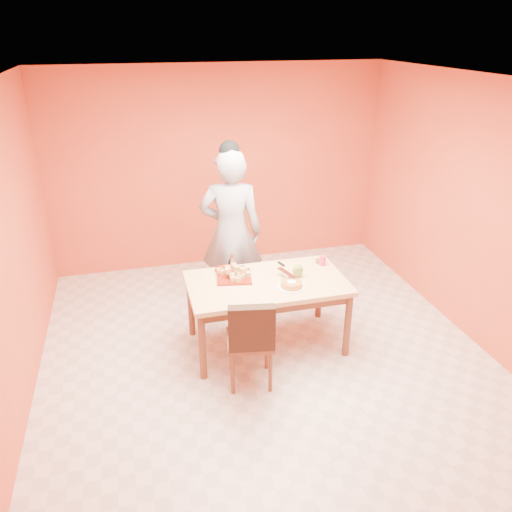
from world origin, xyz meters
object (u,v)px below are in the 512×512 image
object	(u,v)px
dining_table	(267,289)
magenta_glass	(322,261)
person	(231,233)
red_dinner_plate	(225,270)
checker_tin	(320,261)
sponge_cake	(292,284)
dining_chair	(251,339)
egg_ornament	(298,271)
pastry_platter	(234,277)

from	to	relation	value
dining_table	magenta_glass	world-z (taller)	magenta_glass
person	red_dinner_plate	bearing A→B (deg)	84.48
checker_tin	sponge_cake	bearing A→B (deg)	-136.27
red_dinner_plate	checker_tin	world-z (taller)	checker_tin
person	checker_tin	xyz separation A→B (m)	(0.87, -0.57, -0.19)
dining_table	dining_chair	distance (m)	0.67
egg_ornament	checker_tin	world-z (taller)	egg_ornament
red_dinner_plate	magenta_glass	world-z (taller)	magenta_glass
magenta_glass	sponge_cake	bearing A→B (deg)	-140.32
person	egg_ornament	bearing A→B (deg)	135.78
checker_tin	dining_table	bearing A→B (deg)	-158.05
egg_ornament	dining_table	bearing A→B (deg)	-168.41
pastry_platter	egg_ornament	bearing A→B (deg)	-12.48
red_dinner_plate	sponge_cake	distance (m)	0.77
person	checker_tin	size ratio (longest dim) A/B	19.00
pastry_platter	magenta_glass	distance (m)	0.99
person	sponge_cake	distance (m)	1.11
egg_ornament	magenta_glass	bearing A→B (deg)	37.97
red_dinner_plate	magenta_glass	size ratio (longest dim) A/B	2.19
egg_ornament	checker_tin	bearing A→B (deg)	45.07
person	magenta_glass	distance (m)	1.08
dining_chair	egg_ornament	bearing A→B (deg)	51.84
pastry_platter	sponge_cake	size ratio (longest dim) A/B	1.63
dining_table	dining_chair	size ratio (longest dim) A/B	1.70
dining_chair	red_dinner_plate	xyz separation A→B (m)	(-0.04, 0.91, 0.28)
person	sponge_cake	world-z (taller)	person
dining_table	person	world-z (taller)	person
dining_table	dining_chair	xyz separation A→B (m)	(-0.31, -0.56, -0.18)
dining_table	person	distance (m)	0.92
checker_tin	egg_ornament	bearing A→B (deg)	-143.48
dining_table	magenta_glass	bearing A→B (deg)	17.38
dining_chair	checker_tin	xyz separation A→B (m)	(0.99, 0.83, 0.29)
dining_table	dining_chair	world-z (taller)	dining_chair
dining_chair	magenta_glass	size ratio (longest dim) A/B	9.06
person	red_dinner_plate	xyz separation A→B (m)	(-0.17, -0.49, -0.20)
pastry_platter	dining_table	bearing A→B (deg)	-27.49
dining_chair	magenta_glass	world-z (taller)	dining_chair
pastry_platter	red_dinner_plate	bearing A→B (deg)	104.99
sponge_cake	magenta_glass	distance (m)	0.63
red_dinner_plate	sponge_cake	world-z (taller)	sponge_cake
pastry_platter	checker_tin	size ratio (longest dim) A/B	3.41
egg_ornament	pastry_platter	bearing A→B (deg)	176.08
red_dinner_plate	checker_tin	bearing A→B (deg)	-4.19
egg_ornament	person	bearing A→B (deg)	130.67
dining_table	magenta_glass	size ratio (longest dim) A/B	15.43
red_dinner_plate	checker_tin	size ratio (longest dim) A/B	2.22
person	checker_tin	world-z (taller)	person
dining_table	sponge_cake	bearing A→B (deg)	-43.32
pastry_platter	egg_ornament	size ratio (longest dim) A/B	2.50
person	egg_ornament	size ratio (longest dim) A/B	13.91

